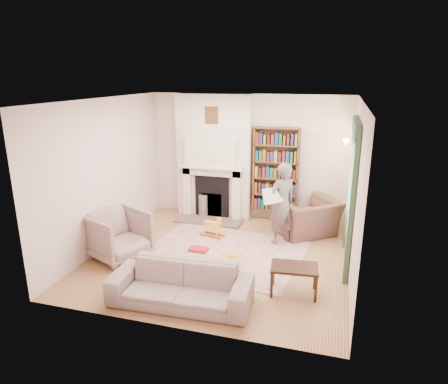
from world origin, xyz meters
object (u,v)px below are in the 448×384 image
(rocking_horse, at_px, (212,227))
(armchair_reading, at_px, (307,217))
(bookcase, at_px, (276,170))
(coffee_table, at_px, (294,280))
(armchair_left, at_px, (118,235))
(man_reading, at_px, (282,204))
(paraffin_heater, at_px, (204,205))
(sofa, at_px, (181,285))

(rocking_horse, bearing_deg, armchair_reading, 32.66)
(bookcase, relative_size, armchair_reading, 1.61)
(rocking_horse, bearing_deg, coffee_table, -30.74)
(armchair_left, bearing_deg, bookcase, -18.01)
(armchair_left, distance_m, rocking_horse, 1.92)
(armchair_reading, distance_m, man_reading, 0.87)
(bookcase, bearing_deg, paraffin_heater, -172.24)
(armchair_reading, relative_size, man_reading, 0.71)
(coffee_table, xyz_separation_m, paraffin_heater, (-2.41, 2.84, 0.05))
(armchair_reading, xyz_separation_m, man_reading, (-0.45, -0.60, 0.44))
(armchair_reading, relative_size, rocking_horse, 2.33)
(armchair_reading, bearing_deg, man_reading, 15.60)
(bookcase, relative_size, rocking_horse, 3.75)
(bookcase, distance_m, armchair_reading, 1.28)
(armchair_reading, relative_size, coffee_table, 1.64)
(sofa, height_order, rocking_horse, sofa)
(paraffin_heater, xyz_separation_m, rocking_horse, (0.55, -1.09, -0.06))
(bookcase, bearing_deg, man_reading, -75.25)
(armchair_reading, distance_m, paraffin_heater, 2.43)
(rocking_horse, bearing_deg, sofa, -70.07)
(man_reading, relative_size, coffee_table, 2.31)
(coffee_table, bearing_deg, sofa, -160.05)
(coffee_table, height_order, paraffin_heater, paraffin_heater)
(armchair_reading, xyz_separation_m, paraffin_heater, (-2.39, 0.42, -0.10))
(armchair_left, xyz_separation_m, paraffin_heater, (0.79, 2.46, -0.15))
(man_reading, distance_m, coffee_table, 1.97)
(armchair_reading, bearing_deg, sofa, 26.74)
(coffee_table, xyz_separation_m, rocking_horse, (-1.86, 1.75, -0.01))
(bookcase, height_order, paraffin_heater, bookcase)
(bookcase, xyz_separation_m, coffee_table, (0.79, -3.06, -0.95))
(armchair_reading, bearing_deg, rocking_horse, -17.49)
(armchair_left, xyz_separation_m, rocking_horse, (1.34, 1.37, -0.21))
(armchair_left, bearing_deg, sofa, -100.18)
(rocking_horse, bearing_deg, armchair_left, -121.72)
(bookcase, xyz_separation_m, armchair_reading, (0.78, -0.64, -0.80))
(bookcase, distance_m, coffee_table, 3.30)
(armchair_left, distance_m, man_reading, 3.11)
(sofa, xyz_separation_m, rocking_horse, (-0.32, 2.49, -0.08))
(man_reading, bearing_deg, armchair_reading, -171.46)
(sofa, xyz_separation_m, paraffin_heater, (-0.87, 3.58, -0.02))
(armchair_reading, height_order, man_reading, man_reading)
(armchair_left, distance_m, coffee_table, 3.22)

